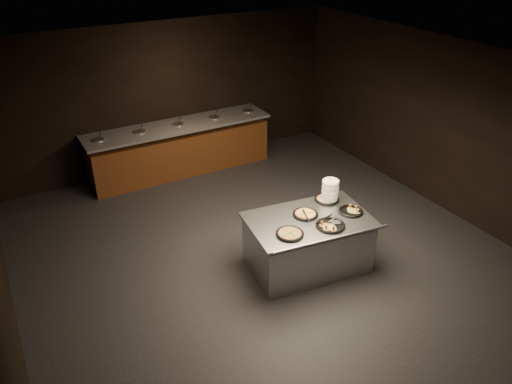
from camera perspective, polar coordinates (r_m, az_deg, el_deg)
room at (r=6.79m, az=2.08°, el=1.63°), size 7.02×8.02×2.92m
salad_bar at (r=10.12m, az=-8.61°, el=4.61°), size 3.70×0.83×1.18m
serving_counter at (r=7.32m, az=5.92°, el=-5.91°), size 1.86×1.33×0.83m
plate_stack at (r=7.47m, az=8.46°, el=0.11°), size 0.25×0.25×0.34m
pan_veggie_whole at (r=6.71m, az=3.88°, el=-4.77°), size 0.38×0.38×0.04m
pan_cheese_whole at (r=7.15m, az=5.67°, el=-2.51°), size 0.36×0.36×0.04m
pan_cheese_slices_a at (r=7.56m, az=8.08°, el=-0.80°), size 0.37×0.37×0.04m
pan_cheese_slices_b at (r=6.95m, az=8.51°, el=-3.77°), size 0.41×0.41×0.04m
pan_veggie_slices at (r=7.32m, az=10.79°, el=-2.16°), size 0.35×0.35×0.04m
server_left at (r=7.03m, az=5.49°, el=-2.67°), size 0.08×0.29×0.14m
server_right at (r=6.95m, az=8.21°, el=-3.13°), size 0.35×0.16×0.17m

